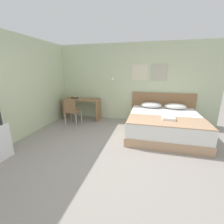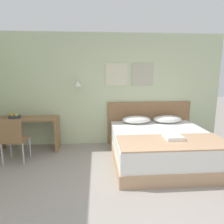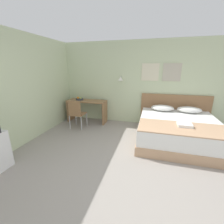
% 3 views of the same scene
% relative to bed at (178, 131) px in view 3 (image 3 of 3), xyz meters
% --- Properties ---
extents(ground_plane, '(24.00, 24.00, 0.00)m').
position_rel_bed_xyz_m(ground_plane, '(-1.17, -1.81, -0.29)').
color(ground_plane, gray).
extents(wall_back, '(5.84, 0.31, 2.65)m').
position_rel_bed_xyz_m(wall_back, '(-1.16, 1.11, 1.04)').
color(wall_back, beige).
rests_on(wall_back, ground_plane).
extents(bed, '(1.94, 2.03, 0.58)m').
position_rel_bed_xyz_m(bed, '(0.00, 0.00, 0.00)').
color(bed, tan).
rests_on(bed, ground_plane).
extents(headboard, '(2.06, 0.06, 1.04)m').
position_rel_bed_xyz_m(headboard, '(0.00, 1.05, 0.23)').
color(headboard, '#8E6642').
rests_on(headboard, ground_plane).
extents(pillow_left, '(0.66, 0.41, 0.17)m').
position_rel_bed_xyz_m(pillow_left, '(-0.37, 0.76, 0.38)').
color(pillow_left, white).
rests_on(pillow_left, bed).
extents(pillow_right, '(0.66, 0.41, 0.17)m').
position_rel_bed_xyz_m(pillow_right, '(0.37, 0.76, 0.38)').
color(pillow_right, white).
rests_on(pillow_right, bed).
extents(throw_blanket, '(1.88, 0.81, 0.02)m').
position_rel_bed_xyz_m(throw_blanket, '(0.00, -0.59, 0.30)').
color(throw_blanket, tan).
rests_on(throw_blanket, bed).
extents(folded_towel_near_foot, '(0.30, 0.33, 0.06)m').
position_rel_bed_xyz_m(folded_towel_near_foot, '(0.04, -0.45, 0.35)').
color(folded_towel_near_foot, white).
rests_on(folded_towel_near_foot, throw_blanket).
extents(desk, '(1.33, 0.51, 0.76)m').
position_rel_bed_xyz_m(desk, '(-2.85, 0.74, 0.25)').
color(desk, '#8E6642').
rests_on(desk, ground_plane).
extents(desk_chair, '(0.43, 0.43, 0.90)m').
position_rel_bed_xyz_m(desk_chair, '(-2.90, 0.07, 0.24)').
color(desk_chair, '#8E6642').
rests_on(desk_chair, ground_plane).
extents(fruit_bowl, '(0.25, 0.25, 0.12)m').
position_rel_bed_xyz_m(fruit_bowl, '(-3.11, 0.72, 0.51)').
color(fruit_bowl, '#333842').
rests_on(fruit_bowl, desk).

